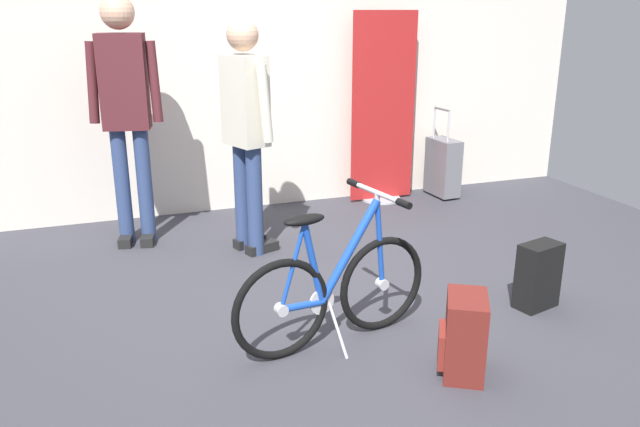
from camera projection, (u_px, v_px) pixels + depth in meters
name	position (u px, v px, depth m)	size (l,w,h in m)	color
ground_plane	(343.00, 313.00, 3.64)	(6.39, 6.39, 0.00)	#38383F
back_wall	(245.00, 54.00, 5.27)	(6.39, 0.10, 2.65)	silver
floor_banner_stand	(383.00, 119.00, 5.60)	(0.60, 0.36, 1.67)	#B7B7BC
folding_bike_foreground	(334.00, 288.00, 3.23)	(1.13, 0.53, 0.81)	black
visitor_near_wall	(126.00, 105.00, 4.47)	(0.53, 0.32, 1.77)	navy
visitor_browsing	(246.00, 125.00, 4.31)	(0.35, 0.50, 1.62)	navy
rolling_suitcase	(443.00, 167.00, 5.86)	(0.20, 0.37, 0.83)	slate
backpack_on_floor	(464.00, 336.00, 2.99)	(0.31, 0.34, 0.40)	maroon
handbag_on_floor	(537.00, 276.00, 3.67)	(0.28, 0.22, 0.39)	black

